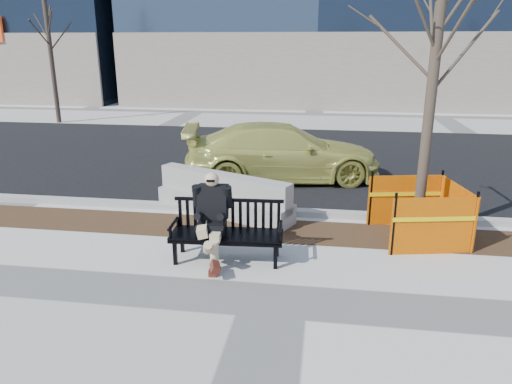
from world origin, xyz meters
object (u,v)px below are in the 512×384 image
sedan (282,179)px  jersey_barrier_left (224,214)px  tree_fence (416,238)px  seated_man (213,258)px  bench (227,260)px

sedan → jersey_barrier_left: sedan is taller
tree_fence → jersey_barrier_left: size_ratio=1.77×
seated_man → tree_fence: tree_fence is taller
bench → tree_fence: tree_fence is taller
bench → seated_man: (-0.26, 0.04, 0.00)m
sedan → tree_fence: bearing=-153.3°
seated_man → sedan: bearing=79.0°
seated_man → sedan: size_ratio=0.29×
bench → jersey_barrier_left: size_ratio=0.60×
seated_man → bench: bearing=-11.4°
tree_fence → sedan: (-2.85, 3.65, 0.00)m
bench → sedan: sedan is taller
seated_man → jersey_barrier_left: bearing=93.9°
tree_fence → sedan: 4.63m
bench → sedan: bearing=81.9°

